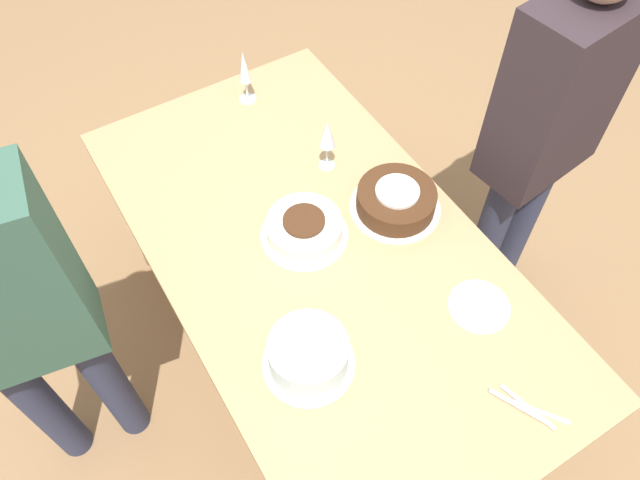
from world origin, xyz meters
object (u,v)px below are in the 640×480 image
at_px(cake_center_white, 304,229).
at_px(person_cutting, 548,124).
at_px(cake_front_chocolate, 396,200).
at_px(wine_glass_far, 327,135).
at_px(person_watching, 10,313).
at_px(cake_back_decorated, 308,355).
at_px(wine_glass_near, 244,69).

distance_m(cake_center_white, person_cutting, 0.86).
bearing_deg(cake_front_chocolate, wine_glass_far, 18.52).
height_order(cake_center_white, cake_front_chocolate, cake_front_chocolate).
bearing_deg(cake_front_chocolate, person_cutting, -98.12).
bearing_deg(cake_front_chocolate, person_watching, 82.79).
bearing_deg(cake_center_white, person_watching, 84.11).
xyz_separation_m(cake_back_decorated, person_cutting, (0.25, -1.05, 0.12)).
bearing_deg(person_watching, cake_center_white, 3.12).
relative_size(wine_glass_near, person_watching, 0.14).
xyz_separation_m(cake_front_chocolate, wine_glass_near, (0.71, 0.17, 0.10)).
distance_m(cake_back_decorated, person_watching, 0.79).
bearing_deg(cake_center_white, cake_back_decorated, 150.92).
xyz_separation_m(cake_back_decorated, person_watching, (0.47, 0.63, 0.10)).
bearing_deg(person_watching, cake_back_decorated, -27.79).
bearing_deg(cake_front_chocolate, wine_glass_near, 13.20).
height_order(person_cutting, person_watching, person_cutting).
bearing_deg(wine_glass_near, cake_center_white, 167.83).
relative_size(cake_back_decorated, person_watching, 0.17).
relative_size(cake_front_chocolate, wine_glass_far, 1.42).
bearing_deg(cake_back_decorated, wine_glass_far, -35.71).
bearing_deg(cake_front_chocolate, cake_center_white, 79.23).
bearing_deg(wine_glass_far, cake_back_decorated, 144.29).
height_order(wine_glass_far, person_cutting, person_cutting).
bearing_deg(wine_glass_near, cake_front_chocolate, -166.80).
bearing_deg(cake_back_decorated, wine_glass_near, -18.84).
bearing_deg(cake_center_white, wine_glass_near, -12.17).
relative_size(cake_front_chocolate, person_watching, 0.19).
bearing_deg(wine_glass_far, wine_glass_near, 9.76).
relative_size(wine_glass_far, person_cutting, 0.13).
relative_size(cake_center_white, wine_glass_near, 1.28).
height_order(cake_front_chocolate, wine_glass_near, wine_glass_near).
relative_size(cake_front_chocolate, wine_glass_near, 1.35).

